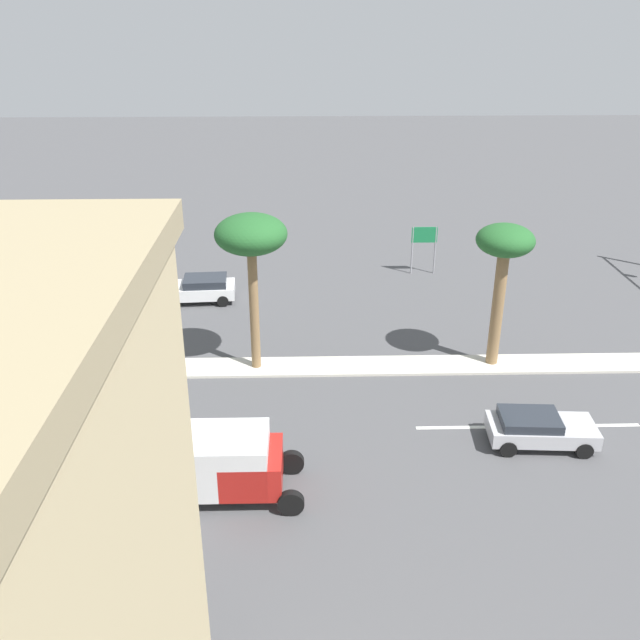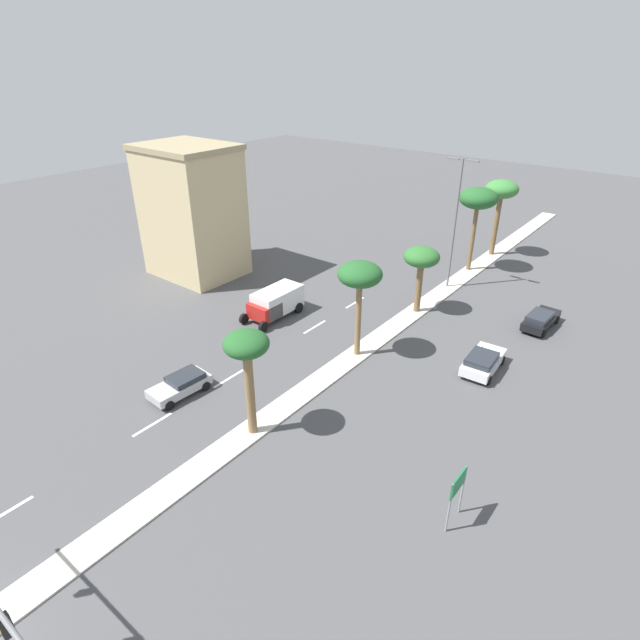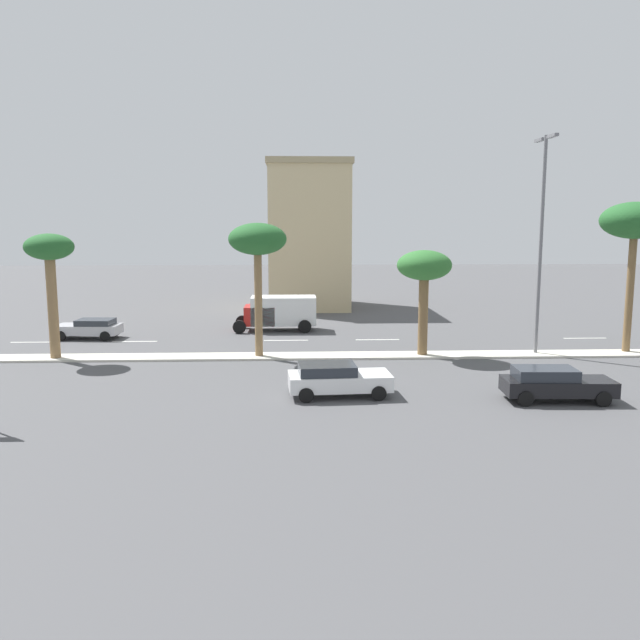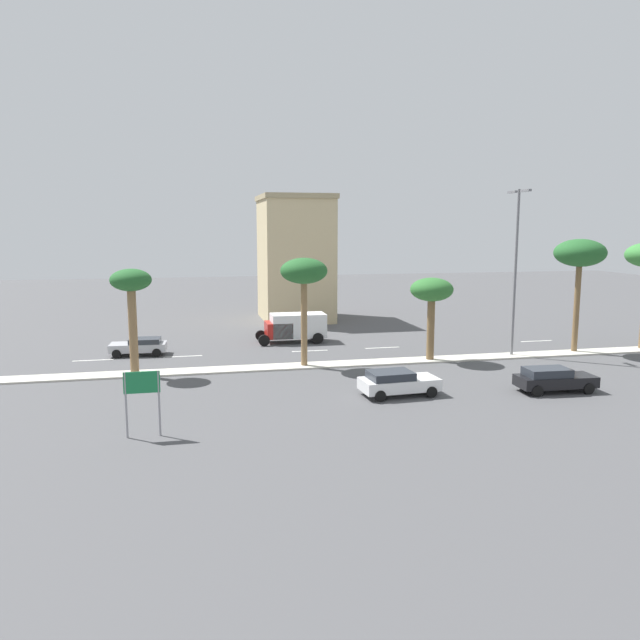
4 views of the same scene
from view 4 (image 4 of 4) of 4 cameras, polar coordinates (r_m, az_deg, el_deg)
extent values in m
plane|color=#4C4C4F|center=(42.23, 1.14, -4.25)|extent=(160.00, 160.00, 0.00)
cube|color=beige|center=(44.83, 11.51, -3.59)|extent=(1.80, 74.58, 0.12)
cube|color=silver|center=(46.69, -20.43, -3.54)|extent=(0.20, 2.80, 0.01)
cube|color=silver|center=(46.20, -12.68, -3.33)|extent=(0.20, 2.80, 0.01)
cube|color=silver|center=(47.08, -0.96, -2.90)|extent=(0.20, 2.80, 0.01)
cube|color=silver|center=(48.55, 5.83, -2.59)|extent=(0.20, 2.80, 0.01)
cube|color=silver|center=(54.25, 19.54, -1.86)|extent=(0.20, 2.80, 0.01)
cylinder|color=gray|center=(28.90, -17.65, -7.60)|extent=(0.10, 0.10, 3.03)
cylinder|color=gray|center=(28.80, -14.79, -7.54)|extent=(0.10, 0.10, 3.03)
cube|color=#19723F|center=(28.58, -16.31, -5.61)|extent=(0.08, 1.59, 0.99)
cube|color=#C6B284|center=(63.05, -2.33, 5.58)|extent=(8.59, 6.85, 12.18)
cube|color=tan|center=(63.04, -2.37, 11.35)|extent=(8.89, 7.15, 0.50)
cylinder|color=olive|center=(40.57, -17.05, -0.97)|extent=(0.54, 0.54, 5.58)
ellipsoid|color=#235B28|center=(40.18, -17.26, 3.59)|extent=(2.57, 2.57, 1.42)
cylinder|color=olive|center=(41.22, -1.50, -0.23)|extent=(0.43, 0.43, 5.88)
ellipsoid|color=#235B28|center=(40.83, -1.52, 4.61)|extent=(3.16, 3.16, 1.74)
cylinder|color=brown|center=(43.92, 10.29, -0.76)|extent=(0.54, 0.54, 4.46)
ellipsoid|color=#2D6B2D|center=(43.56, 10.39, 2.82)|extent=(3.01, 3.01, 1.66)
cylinder|color=brown|center=(49.88, 22.84, 1.15)|extent=(0.42, 0.42, 6.77)
ellipsoid|color=#235B28|center=(49.57, 23.11, 5.79)|extent=(3.75, 3.75, 2.06)
cylinder|color=slate|center=(46.60, 17.76, 4.17)|extent=(0.20, 0.20, 11.99)
cube|color=slate|center=(47.34, 17.54, 11.33)|extent=(1.10, 0.24, 0.16)
cube|color=slate|center=(45.78, 18.67, 11.38)|extent=(1.10, 0.24, 0.16)
cube|color=#B2B2B7|center=(47.38, -16.61, -2.44)|extent=(2.09, 4.16, 0.59)
cube|color=#262B33|center=(47.22, -16.03, -1.86)|extent=(1.79, 2.33, 0.36)
cylinder|color=black|center=(46.81, -18.46, -3.02)|extent=(0.26, 0.65, 0.64)
cylinder|color=black|center=(48.50, -18.12, -2.61)|extent=(0.26, 0.65, 0.64)
cylinder|color=black|center=(46.40, -15.01, -2.97)|extent=(0.26, 0.65, 0.64)
cylinder|color=black|center=(48.11, -14.78, -2.56)|extent=(0.26, 0.65, 0.64)
cube|color=silver|center=(34.95, 7.41, -5.94)|extent=(2.26, 4.49, 0.66)
cube|color=#262B33|center=(34.61, 6.60, -5.13)|extent=(1.94, 2.52, 0.44)
cylinder|color=black|center=(36.48, 9.04, -5.90)|extent=(0.26, 0.65, 0.64)
cylinder|color=black|center=(34.84, 10.35, -6.62)|extent=(0.26, 0.65, 0.64)
cylinder|color=black|center=(35.32, 4.50, -6.30)|extent=(0.26, 0.65, 0.64)
cylinder|color=black|center=(33.63, 5.63, -7.08)|extent=(0.26, 0.65, 0.64)
cube|color=black|center=(37.93, 21.14, -5.32)|extent=(1.95, 4.59, 0.63)
cube|color=#262B33|center=(37.53, 20.44, -4.57)|extent=(1.68, 2.56, 0.47)
cylinder|color=black|center=(39.49, 22.49, -5.34)|extent=(0.25, 0.65, 0.64)
cylinder|color=black|center=(38.15, 23.79, -5.89)|extent=(0.25, 0.65, 0.64)
cylinder|color=black|center=(37.94, 18.42, -5.67)|extent=(0.25, 0.65, 0.64)
cylinder|color=black|center=(36.54, 19.62, -6.27)|extent=(0.25, 0.65, 0.64)
cube|color=#B21E19|center=(50.34, -3.89, -0.91)|extent=(2.24, 2.09, 1.29)
cube|color=silver|center=(50.55, -2.06, -0.49)|extent=(2.24, 4.45, 1.93)
cylinder|color=black|center=(49.18, -5.24, -1.91)|extent=(0.28, 0.90, 0.90)
cylinder|color=black|center=(51.37, -5.55, -1.46)|extent=(0.28, 0.90, 0.90)
cylinder|color=black|center=(49.91, -0.20, -1.72)|extent=(0.28, 0.90, 0.90)
cylinder|color=black|center=(52.07, -0.72, -1.29)|extent=(0.28, 0.90, 0.90)
camera|label=1|loc=(69.13, -8.03, 13.62)|focal=38.85mm
camera|label=2|loc=(31.44, -56.94, 24.99)|focal=28.53mm
camera|label=3|loc=(10.84, 50.92, -5.03)|focal=36.35mm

